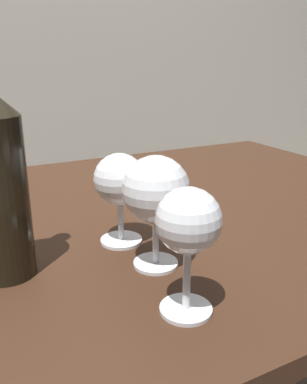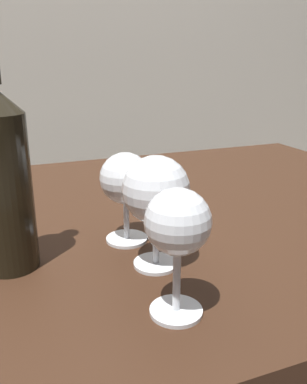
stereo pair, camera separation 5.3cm
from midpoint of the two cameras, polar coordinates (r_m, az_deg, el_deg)
The scene contains 5 objects.
dining_table at distance 0.79m, azimuth -3.25°, elevation -9.04°, with size 1.41×0.87×0.73m.
wine_glass_chardonnay at distance 0.43m, azimuth 7.00°, elevation -4.80°, with size 0.07×0.07×0.15m.
wine_glass_merlot at distance 0.53m, azimuth 2.86°, elevation -0.08°, with size 0.09×0.09×0.16m.
wine_glass_white at distance 0.62m, azimuth -1.51°, elevation 1.58°, with size 0.08×0.08×0.14m.
wine_bottle at distance 0.55m, azimuth -18.06°, elevation 2.02°, with size 0.07×0.07×0.33m.
Camera 2 is at (-0.19, -0.68, 1.01)m, focal length 37.77 mm.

